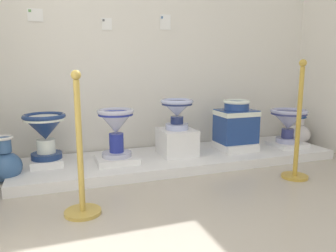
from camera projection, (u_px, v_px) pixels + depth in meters
The scene contains 20 objects.
ground_plane at pixel (266, 228), 2.05m from camera, with size 5.64×5.38×0.02m, color #B2A899.
wall_back at pixel (165, 8), 3.53m from camera, with size 3.84×0.06×3.21m, color silver.
display_platform at pixel (180, 159), 3.38m from camera, with size 3.23×0.84×0.09m, color white.
plinth_block_rightmost at pixel (47, 162), 3.00m from camera, with size 0.28×0.28×0.07m, color white.
antique_toilet_rightmost at pixel (45, 129), 2.94m from camera, with size 0.38×0.38×0.41m.
plinth_block_central_ornate at pixel (117, 159), 3.09m from camera, with size 0.38×0.33×0.06m, color white.
antique_toilet_central_ornate at pixel (116, 125), 3.03m from camera, with size 0.34×0.34×0.45m.
plinth_block_pale_glazed at pixel (177, 142), 3.36m from camera, with size 0.35×0.38×0.26m, color white.
antique_toilet_pale_glazed at pixel (177, 110), 3.30m from camera, with size 0.33×0.33×0.31m.
plinth_block_squat_floral at pixel (235, 145), 3.58m from camera, with size 0.38×0.37×0.08m, color white.
antique_toilet_squat_floral at pixel (236, 121), 3.53m from camera, with size 0.41×0.32×0.46m.
plinth_block_tall_cobalt at pixel (287, 144), 3.73m from camera, with size 0.37×0.35×0.04m, color white.
antique_toilet_tall_cobalt at pixel (288, 120), 3.68m from camera, with size 0.41×0.41×0.38m.
info_placard_first at pixel (35, 15), 3.09m from camera, with size 0.14×0.01×0.12m.
info_placard_second at pixel (107, 24), 3.32m from camera, with size 0.10×0.01×0.12m.
info_placard_third at pixel (165, 22), 3.52m from camera, with size 0.12×0.01×0.16m.
decorative_vase_companion at pixel (5, 164), 2.74m from camera, with size 0.28×0.28×0.42m.
decorative_vase_corner at pixel (298, 134), 4.03m from camera, with size 0.28×0.28×0.38m.
stanchion_post_near_left at pixel (81, 173), 2.18m from camera, with size 0.25×0.25×0.97m.
stanchion_post_near_right at pixel (297, 141), 2.88m from camera, with size 0.23×0.23×1.05m.
Camera 1 is at (0.60, -0.89, 1.00)m, focal length 35.03 mm.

